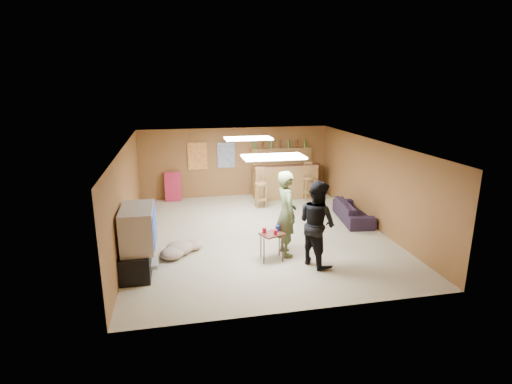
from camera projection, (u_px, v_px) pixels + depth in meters
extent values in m
plane|color=tan|center=(258.00, 233.00, 9.77)|extent=(7.00, 7.00, 0.00)
cube|color=silver|center=(258.00, 144.00, 9.19)|extent=(6.00, 7.00, 0.02)
cube|color=brown|center=(235.00, 162.00, 12.79)|extent=(6.00, 0.02, 2.20)
cube|color=brown|center=(304.00, 248.00, 6.18)|extent=(6.00, 0.02, 2.20)
cube|color=brown|center=(126.00, 197.00, 8.90)|extent=(0.02, 7.00, 2.20)
cube|color=brown|center=(374.00, 184.00, 10.06)|extent=(0.02, 7.00, 2.20)
cube|color=black|center=(137.00, 259.00, 7.76)|extent=(0.55, 1.30, 0.50)
cube|color=#B2B2B7|center=(149.00, 263.00, 7.83)|extent=(0.35, 0.50, 0.08)
cube|color=#B2B2B7|center=(138.00, 228.00, 7.60)|extent=(0.60, 1.10, 0.80)
cube|color=navy|center=(155.00, 226.00, 7.66)|extent=(0.02, 0.95, 0.65)
cube|color=olive|center=(285.00, 181.00, 12.71)|extent=(2.00, 0.60, 1.10)
cube|color=#381B12|center=(287.00, 165.00, 12.32)|extent=(2.10, 0.12, 0.05)
cube|color=olive|center=(282.00, 149.00, 12.88)|extent=(2.00, 0.18, 0.05)
cube|color=olive|center=(281.00, 158.00, 12.98)|extent=(2.00, 0.14, 0.60)
cube|color=#BF3F26|center=(197.00, 156.00, 12.45)|extent=(0.60, 0.03, 0.85)
cube|color=#334C99|center=(226.00, 155.00, 12.63)|extent=(0.55, 0.03, 0.80)
cube|color=#B52140|center=(173.00, 187.00, 12.38)|extent=(0.50, 0.26, 0.91)
cube|color=white|center=(273.00, 157.00, 7.78)|extent=(1.20, 0.60, 0.04)
cube|color=white|center=(248.00, 138.00, 10.33)|extent=(1.20, 0.60, 0.04)
imported|color=#495531|center=(286.00, 214.00, 8.37)|extent=(0.48, 0.69, 1.83)
imported|color=black|center=(317.00, 223.00, 7.93)|extent=(0.94, 1.04, 1.74)
imported|color=black|center=(353.00, 211.00, 10.64)|extent=(0.90, 1.79, 0.50)
cube|color=#381B12|center=(272.00, 247.00, 8.26)|extent=(0.55, 0.50, 0.59)
cylinder|color=red|center=(264.00, 230.00, 8.18)|extent=(0.09, 0.09, 0.12)
cylinder|color=red|center=(275.00, 232.00, 8.10)|extent=(0.08, 0.08, 0.10)
cylinder|color=#1731A1|center=(277.00, 228.00, 8.30)|extent=(0.09, 0.09, 0.12)
ellipsoid|color=gray|center=(179.00, 248.00, 8.59)|extent=(0.78, 0.78, 0.26)
ellipsoid|color=gray|center=(192.00, 245.00, 8.83)|extent=(0.53, 0.53, 0.21)
ellipsoid|color=gray|center=(172.00, 253.00, 8.36)|extent=(0.51, 0.51, 0.23)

